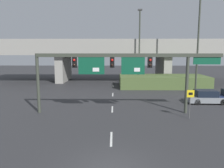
{
  "coord_description": "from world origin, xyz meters",
  "views": [
    {
      "loc": [
        0.18,
        -9.68,
        5.51
      ],
      "look_at": [
        0.0,
        8.27,
        2.88
      ],
      "focal_mm": 35.0,
      "sensor_mm": 36.0,
      "label": 1
    }
  ],
  "objects_px": {
    "signal_gantry": "(123,65)",
    "parked_sedan_near_right": "(207,97)",
    "highway_light_pole_far": "(139,46)",
    "speed_limit_sign": "(190,100)",
    "highway_light_pole_near": "(198,35)"
  },
  "relations": [
    {
      "from": "speed_limit_sign",
      "to": "parked_sedan_near_right",
      "type": "xyz_separation_m",
      "value": [
        3.78,
        5.62,
        -0.95
      ]
    },
    {
      "from": "highway_light_pole_near",
      "to": "signal_gantry",
      "type": "bearing_deg",
      "value": -134.51
    },
    {
      "from": "highway_light_pole_far",
      "to": "highway_light_pole_near",
      "type": "bearing_deg",
      "value": -37.92
    },
    {
      "from": "highway_light_pole_near",
      "to": "highway_light_pole_far",
      "type": "height_order",
      "value": "highway_light_pole_near"
    },
    {
      "from": "signal_gantry",
      "to": "speed_limit_sign",
      "type": "distance_m",
      "value": 6.41
    },
    {
      "from": "parked_sedan_near_right",
      "to": "speed_limit_sign",
      "type": "bearing_deg",
      "value": -122.5
    },
    {
      "from": "highway_light_pole_far",
      "to": "parked_sedan_near_right",
      "type": "distance_m",
      "value": 15.1
    },
    {
      "from": "parked_sedan_near_right",
      "to": "highway_light_pole_far",
      "type": "bearing_deg",
      "value": 116.75
    },
    {
      "from": "speed_limit_sign",
      "to": "parked_sedan_near_right",
      "type": "relative_size",
      "value": 0.58
    },
    {
      "from": "signal_gantry",
      "to": "parked_sedan_near_right",
      "type": "distance_m",
      "value": 10.74
    },
    {
      "from": "highway_light_pole_far",
      "to": "parked_sedan_near_right",
      "type": "relative_size",
      "value": 2.84
    },
    {
      "from": "speed_limit_sign",
      "to": "highway_light_pole_near",
      "type": "distance_m",
      "value": 14.86
    },
    {
      "from": "highway_light_pole_far",
      "to": "parked_sedan_near_right",
      "type": "height_order",
      "value": "highway_light_pole_far"
    },
    {
      "from": "signal_gantry",
      "to": "parked_sedan_near_right",
      "type": "bearing_deg",
      "value": 22.73
    },
    {
      "from": "speed_limit_sign",
      "to": "parked_sedan_near_right",
      "type": "distance_m",
      "value": 6.84
    }
  ]
}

